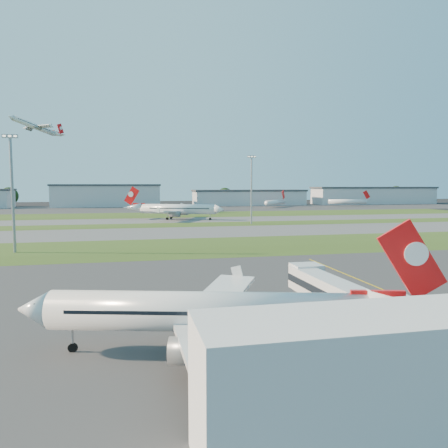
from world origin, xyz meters
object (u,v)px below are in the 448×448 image
object	(u,v)px
mini_jet_far	(348,201)
light_mast_west	(12,185)
airliner_parked	(210,313)
mini_jet_near	(275,202)
airliner_taxiing	(177,209)
jet_bridge	(358,305)
light_mast_centre	(251,185)

from	to	relation	value
mini_jet_far	light_mast_west	size ratio (longest dim) A/B	1.09
airliner_parked	mini_jet_near	world-z (taller)	airliner_parked
airliner_parked	mini_jet_far	distance (m)	278.07
airliner_taxiing	mini_jet_near	world-z (taller)	airliner_taxiing
airliner_parked	jet_bridge	bearing A→B (deg)	9.77
jet_bridge	airliner_taxiing	world-z (taller)	airliner_taxiing
mini_jet_far	light_mast_centre	bearing A→B (deg)	-117.40
mini_jet_near	light_mast_centre	world-z (taller)	light_mast_centre
mini_jet_far	jet_bridge	bearing A→B (deg)	-104.19
airliner_parked	airliner_taxiing	xyz separation A→B (m)	(13.03, 149.29, 0.67)
light_mast_west	mini_jet_far	bearing A→B (deg)	45.18
mini_jet_near	light_mast_west	world-z (taller)	light_mast_west
airliner_parked	airliner_taxiing	distance (m)	149.86
mini_jet_near	mini_jet_far	bearing A→B (deg)	-43.39
mini_jet_far	mini_jet_near	bearing A→B (deg)	-163.55
jet_bridge	mini_jet_near	world-z (taller)	mini_jet_near
airliner_parked	airliner_taxiing	size ratio (longest dim) A/B	0.88
airliner_taxiing	light_mast_west	world-z (taller)	light_mast_west
airliner_parked	light_mast_centre	world-z (taller)	light_mast_centre
mini_jet_near	mini_jet_far	xyz separation A→B (m)	(53.48, 2.59, 0.00)
mini_jet_far	light_mast_west	xyz separation A→B (m)	(-172.54, -173.65, 11.53)
light_mast_centre	airliner_taxiing	bearing A→B (deg)	132.95
light_mast_west	light_mast_centre	bearing A→B (deg)	38.66
jet_bridge	mini_jet_near	xyz separation A→B (m)	(73.87, 238.30, -0.73)
airliner_taxiing	mini_jet_near	xyz separation A→B (m)	(74.38, 87.85, -1.17)
mini_jet_near	airliner_taxiing	bearing A→B (deg)	-176.42
airliner_parked	mini_jet_near	bearing A→B (deg)	84.41
jet_bridge	mini_jet_far	size ratio (longest dim) A/B	0.95
airliner_taxiing	mini_jet_near	distance (m)	115.12
light_mast_west	airliner_taxiing	bearing A→B (deg)	61.77
light_mast_west	airliner_parked	bearing A→B (deg)	-64.41
airliner_parked	light_mast_west	size ratio (longest dim) A/B	1.31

